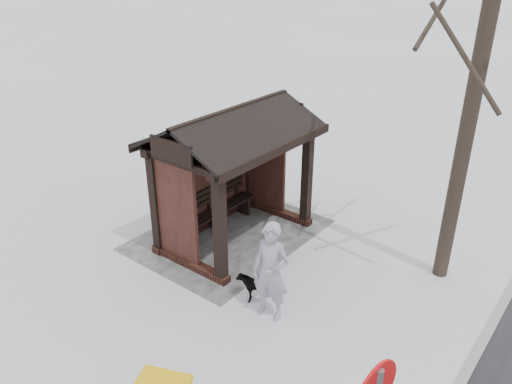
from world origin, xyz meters
TOP-DOWN VIEW (x-y plane):
  - ground at (0.00, 0.00)m, footprint 120.00×120.00m
  - kerb at (0.00, 5.50)m, footprint 120.00×0.15m
  - trampled_patch at (0.00, -0.20)m, footprint 4.20×3.20m
  - bus_shelter at (0.00, -0.16)m, footprint 3.60×2.40m
  - pedestrian at (1.69, 2.25)m, footprint 0.54×0.74m
  - dog at (1.42, 1.72)m, footprint 0.78×0.55m

SIDE VIEW (x-z plane):
  - ground at x=0.00m, z-range 0.00..0.00m
  - trampled_patch at x=0.00m, z-range 0.00..0.02m
  - kerb at x=0.00m, z-range -0.02..0.04m
  - dog at x=1.42m, z-range 0.00..0.60m
  - pedestrian at x=1.69m, z-range 0.00..1.87m
  - bus_shelter at x=0.00m, z-range 0.62..3.71m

